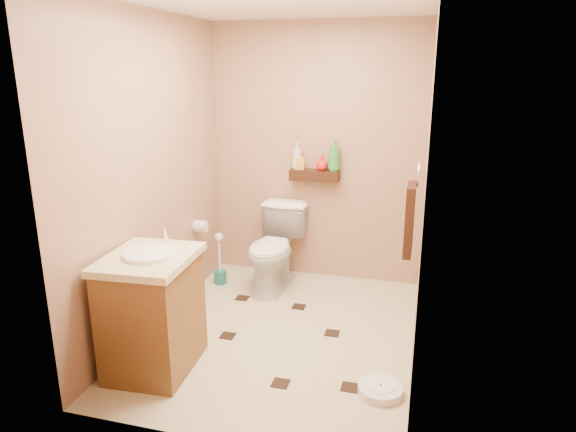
% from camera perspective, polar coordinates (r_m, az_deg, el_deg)
% --- Properties ---
extents(ground, '(2.50, 2.50, 0.00)m').
position_cam_1_polar(ground, '(4.08, -0.84, -12.89)').
color(ground, beige).
rests_on(ground, ground).
extents(wall_back, '(2.00, 0.04, 2.40)m').
position_cam_1_polar(wall_back, '(4.85, 3.19, 6.81)').
color(wall_back, '#A87E60').
rests_on(wall_back, ground).
extents(wall_front, '(2.00, 0.04, 2.40)m').
position_cam_1_polar(wall_front, '(2.52, -8.78, -2.05)').
color(wall_front, '#A87E60').
rests_on(wall_front, ground).
extents(wall_left, '(0.04, 2.50, 2.40)m').
position_cam_1_polar(wall_left, '(4.04, -14.70, 4.46)').
color(wall_left, '#A87E60').
rests_on(wall_left, ground).
extents(wall_right, '(0.04, 2.50, 2.40)m').
position_cam_1_polar(wall_right, '(3.52, 14.95, 2.78)').
color(wall_right, '#A87E60').
rests_on(wall_right, ground).
extents(ceiling, '(2.00, 2.50, 0.02)m').
position_cam_1_polar(ceiling, '(3.60, -1.00, 22.81)').
color(ceiling, silver).
rests_on(ceiling, wall_back).
extents(wall_shelf, '(0.46, 0.14, 0.10)m').
position_cam_1_polar(wall_shelf, '(4.81, 2.96, 4.55)').
color(wall_shelf, '#34180E').
rests_on(wall_shelf, wall_back).
extents(floor_accents, '(1.24, 1.27, 0.01)m').
position_cam_1_polar(floor_accents, '(4.03, -0.21, -13.24)').
color(floor_accents, black).
rests_on(floor_accents, ground).
extents(toilet, '(0.47, 0.77, 0.77)m').
position_cam_1_polar(toilet, '(4.73, -1.53, -3.64)').
color(toilet, white).
rests_on(toilet, ground).
extents(vanity, '(0.59, 0.70, 0.94)m').
position_cam_1_polar(vanity, '(3.60, -14.80, -10.13)').
color(vanity, brown).
rests_on(vanity, ground).
extents(bathroom_scale, '(0.36, 0.36, 0.06)m').
position_cam_1_polar(bathroom_scale, '(3.46, 10.23, -18.45)').
color(bathroom_scale, silver).
rests_on(bathroom_scale, ground).
extents(toilet_brush, '(0.12, 0.12, 0.50)m').
position_cam_1_polar(toilet_brush, '(4.93, -7.56, -5.51)').
color(toilet_brush, '#19645C').
rests_on(toilet_brush, ground).
extents(towel_ring, '(0.12, 0.30, 0.76)m').
position_cam_1_polar(towel_ring, '(3.83, 13.43, -0.02)').
color(towel_ring, silver).
rests_on(towel_ring, wall_right).
extents(toilet_paper, '(0.12, 0.11, 0.12)m').
position_cam_1_polar(toilet_paper, '(4.72, -9.71, -1.13)').
color(toilet_paper, silver).
rests_on(toilet_paper, wall_left).
extents(bottle_a, '(0.12, 0.12, 0.25)m').
position_cam_1_polar(bottle_a, '(4.81, 1.02, 6.72)').
color(bottle_a, beige).
rests_on(bottle_a, wall_shelf).
extents(bottle_b, '(0.11, 0.11, 0.18)m').
position_cam_1_polar(bottle_b, '(4.81, 1.22, 6.27)').
color(bottle_b, gold).
rests_on(bottle_b, wall_shelf).
extents(bottle_c, '(0.12, 0.12, 0.14)m').
position_cam_1_polar(bottle_c, '(4.77, 3.79, 5.91)').
color(bottle_c, red).
rests_on(bottle_c, wall_shelf).
extents(bottle_d, '(0.16, 0.16, 0.29)m').
position_cam_1_polar(bottle_d, '(4.74, 5.15, 6.71)').
color(bottle_d, '#2E8A2F').
rests_on(bottle_d, wall_shelf).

